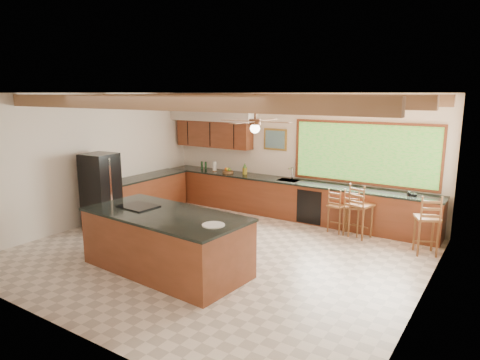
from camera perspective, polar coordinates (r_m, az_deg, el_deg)
The scene contains 9 objects.
ground at distance 8.28m, azimuth -2.94°, elevation -9.69°, with size 7.20×7.20×0.00m, color beige.
room_shell at distance 8.39m, azimuth -1.39°, elevation 6.18°, with size 7.27×6.54×3.02m.
counter_run at distance 10.58m, azimuth 1.51°, elevation -2.31°, with size 7.12×3.10×1.22m.
island at distance 7.48m, azimuth -9.87°, elevation -8.08°, with size 2.98×1.55×1.03m.
refrigerator at distance 9.95m, azimuth -18.04°, elevation -1.49°, with size 0.73×0.71×1.70m.
bar_stool_a at distance 9.49m, azimuth 12.76°, elevation -3.51°, with size 0.40×0.40×0.98m.
bar_stool_b at distance 9.37m, azimuth 14.72°, elevation -3.60°, with size 0.41×0.41×1.03m.
bar_stool_c at distance 9.23m, azimuth 15.74°, elevation -3.38°, with size 0.51×0.51×1.17m.
bar_stool_d at distance 8.69m, azimuth 23.63°, elevation -4.84°, with size 0.56×0.56×1.17m.
Camera 1 is at (4.57, -6.22, 3.01)m, focal length 32.00 mm.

